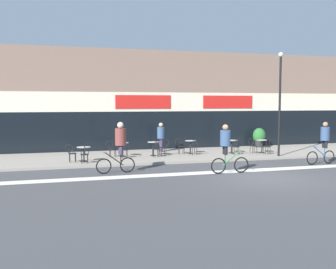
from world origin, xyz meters
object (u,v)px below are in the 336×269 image
(cafe_chair_4_near, at_px, (236,145))
(cafe_chair_5_side, at_px, (252,145))
(planter_pot, at_px, (259,137))
(cafe_chair_1_near, at_px, (125,148))
(cafe_chair_2_near, at_px, (156,148))
(cafe_chair_1_side, at_px, (111,148))
(bistro_table_5, at_px, (262,144))
(cyclist_2, at_px, (324,140))
(cafe_chair_3_near, at_px, (194,146))
(bistro_table_2, at_px, (153,146))
(cafe_chair_5_near, at_px, (267,145))
(lamp_post, at_px, (280,97))
(bistro_table_0, at_px, (84,151))
(bistro_table_1, at_px, (123,147))
(cafe_chair_0_side, at_px, (71,152))
(cyclist_0, at_px, (226,145))
(cyclist_1, at_px, (120,143))
(cafe_chair_3_side, at_px, (180,145))
(cafe_chair_2_side, at_px, (164,146))
(pedestrian_near_end, at_px, (161,134))
(bistro_table_4, at_px, (232,144))
(bistro_table_3, at_px, (190,144))
(cafe_chair_0_near, at_px, (85,153))

(cafe_chair_4_near, bearing_deg, cafe_chair_5_side, -73.56)
(cafe_chair_4_near, height_order, planter_pot, planter_pot)
(cafe_chair_1_near, relative_size, cafe_chair_4_near, 1.00)
(cafe_chair_2_near, bearing_deg, cafe_chair_1_side, 72.45)
(bistro_table_5, bearing_deg, cyclist_2, -72.28)
(cafe_chair_5_side, bearing_deg, cafe_chair_1_near, 173.98)
(cafe_chair_3_near, bearing_deg, bistro_table_2, 75.78)
(cafe_chair_5_near, bearing_deg, lamp_post, -160.45)
(cafe_chair_5_near, bearing_deg, cafe_chair_4_near, 81.37)
(cafe_chair_4_near, bearing_deg, bistro_table_0, 99.01)
(bistro_table_1, relative_size, cafe_chair_0_side, 0.85)
(bistro_table_0, height_order, cyclist_0, cyclist_0)
(cafe_chair_3_near, distance_m, cyclist_0, 5.35)
(cyclist_1, bearing_deg, bistro_table_1, -105.39)
(cafe_chair_3_side, bearing_deg, cafe_chair_2_side, -159.31)
(pedestrian_near_end, bearing_deg, bistro_table_1, -158.62)
(cafe_chair_5_near, relative_size, cyclist_1, 0.40)
(bistro_table_2, xyz_separation_m, cyclist_1, (-2.54, -4.19, 0.67))
(planter_pot, bearing_deg, bistro_table_4, -142.39)
(cafe_chair_5_near, height_order, cyclist_2, cyclist_2)
(cafe_chair_2_near, xyz_separation_m, cyclist_1, (-2.53, -3.57, 0.70))
(planter_pot, bearing_deg, cafe_chair_3_near, -155.30)
(bistro_table_0, xyz_separation_m, pedestrian_near_end, (4.76, 2.88, 0.51))
(cafe_chair_3_near, height_order, planter_pot, planter_pot)
(lamp_post, bearing_deg, cafe_chair_3_near, 157.91)
(cafe_chair_2_side, xyz_separation_m, cyclist_2, (7.05, -4.51, 0.60))
(bistro_table_0, relative_size, cafe_chair_4_near, 0.83)
(bistro_table_4, distance_m, cafe_chair_5_near, 2.03)
(cafe_chair_1_near, height_order, cafe_chair_5_side, same)
(bistro_table_1, xyz_separation_m, planter_pot, (9.51, 2.10, 0.15))
(cafe_chair_3_near, xyz_separation_m, lamp_post, (4.33, -1.76, 2.73))
(cafe_chair_4_near, distance_m, cyclist_2, 4.80)
(cafe_chair_5_near, height_order, cyclist_1, cyclist_1)
(cafe_chair_2_side, xyz_separation_m, cyclist_1, (-3.16, -4.20, 0.70))
(bistro_table_4, bearing_deg, cafe_chair_5_near, -30.75)
(cyclist_2, bearing_deg, bistro_table_3, -46.20)
(pedestrian_near_end, bearing_deg, cafe_chair_1_side, -163.70)
(pedestrian_near_end, bearing_deg, cyclist_0, -91.45)
(bistro_table_0, distance_m, pedestrian_near_end, 5.59)
(bistro_table_0, relative_size, cafe_chair_2_near, 0.83)
(cyclist_1, distance_m, cyclist_2, 10.21)
(bistro_table_1, distance_m, cafe_chair_3_side, 3.37)
(cafe_chair_1_side, height_order, cafe_chair_3_near, same)
(bistro_table_4, relative_size, bistro_table_5, 0.98)
(cafe_chair_2_side, bearing_deg, cafe_chair_1_side, -6.67)
(cafe_chair_0_near, distance_m, cyclist_1, 2.79)
(bistro_table_2, height_order, pedestrian_near_end, pedestrian_near_end)
(bistro_table_3, distance_m, cyclist_2, 7.25)
(planter_pot, distance_m, cyclist_1, 12.20)
(lamp_post, height_order, pedestrian_near_end, lamp_post)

